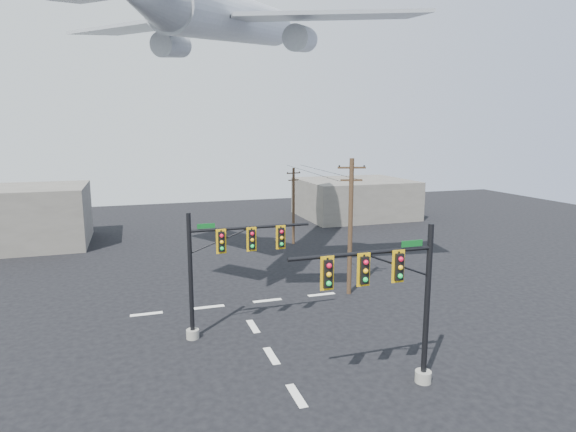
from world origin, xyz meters
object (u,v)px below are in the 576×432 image
object	(u,v)px
airliner	(234,20)
utility_pole_a	(350,224)
signal_mast_far	(222,266)
utility_pole_b	(294,205)
signal_mast_near	(396,300)

from	to	relation	value
airliner	utility_pole_a	bearing A→B (deg)	-95.21
signal_mast_far	utility_pole_b	xyz separation A→B (m)	(10.96, 20.06, 0.02)
signal_mast_near	utility_pole_a	world-z (taller)	utility_pole_a
signal_mast_near	signal_mast_far	bearing A→B (deg)	127.37
signal_mast_near	utility_pole_a	distance (m)	12.93
utility_pole_a	airliner	xyz separation A→B (m)	(-6.86, 5.40, 14.21)
signal_mast_far	utility_pole_a	bearing A→B (deg)	23.32
utility_pole_b	signal_mast_far	bearing A→B (deg)	-133.19
signal_mast_near	utility_pole_b	world-z (taller)	utility_pole_b
utility_pole_a	airliner	distance (m)	16.67
signal_mast_far	utility_pole_b	distance (m)	22.86
utility_pole_a	utility_pole_b	bearing A→B (deg)	101.08
utility_pole_b	airliner	world-z (taller)	airliner
signal_mast_near	signal_mast_far	world-z (taller)	signal_mast_near
signal_mast_near	utility_pole_a	bearing A→B (deg)	73.65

